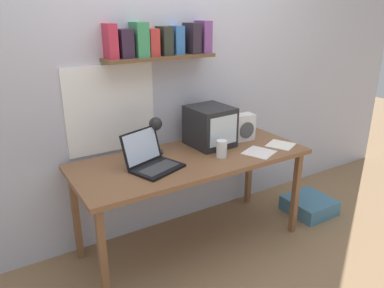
# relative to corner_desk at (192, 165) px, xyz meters

# --- Properties ---
(ground_plane) EXTENTS (12.00, 12.00, 0.00)m
(ground_plane) POSITION_rel_corner_desk_xyz_m (0.00, 0.00, -0.68)
(ground_plane) COLOR #8D6C4B
(back_wall) EXTENTS (5.60, 0.24, 2.60)m
(back_wall) POSITION_rel_corner_desk_xyz_m (-0.00, 0.42, 0.62)
(back_wall) COLOR silver
(back_wall) RESTS_ON ground_plane
(corner_desk) EXTENTS (1.74, 0.71, 0.75)m
(corner_desk) POSITION_rel_corner_desk_xyz_m (0.00, 0.00, 0.00)
(corner_desk) COLOR brown
(corner_desk) RESTS_ON ground_plane
(crt_monitor) EXTENTS (0.32, 0.35, 0.31)m
(crt_monitor) POSITION_rel_corner_desk_xyz_m (0.25, 0.14, 0.22)
(crt_monitor) COLOR #232326
(crt_monitor) RESTS_ON corner_desk
(laptop) EXTENTS (0.41, 0.39, 0.25)m
(laptop) POSITION_rel_corner_desk_xyz_m (-0.34, -0.01, 0.12)
(laptop) COLOR black
(laptop) RESTS_ON corner_desk
(desk_lamp) EXTENTS (0.15, 0.18, 0.29)m
(desk_lamp) POSITION_rel_corner_desk_xyz_m (-0.21, 0.17, 0.24)
(desk_lamp) COLOR #232326
(desk_lamp) RESTS_ON corner_desk
(juice_glass) EXTENTS (0.08, 0.08, 0.13)m
(juice_glass) POSITION_rel_corner_desk_xyz_m (0.18, -0.11, 0.12)
(juice_glass) COLOR white
(juice_glass) RESTS_ON corner_desk
(space_heater) EXTENTS (0.19, 0.12, 0.22)m
(space_heater) POSITION_rel_corner_desk_xyz_m (0.55, 0.10, 0.17)
(space_heater) COLOR white
(space_heater) RESTS_ON corner_desk
(loose_paper_near_monitor) EXTENTS (0.27, 0.27, 0.00)m
(loose_paper_near_monitor) POSITION_rel_corner_desk_xyz_m (0.47, -0.19, 0.06)
(loose_paper_near_monitor) COLOR white
(loose_paper_near_monitor) RESTS_ON corner_desk
(loose_paper_near_laptop) EXTENTS (0.26, 0.26, 0.00)m
(loose_paper_near_laptop) POSITION_rel_corner_desk_xyz_m (0.73, -0.16, 0.06)
(loose_paper_near_laptop) COLOR white
(loose_paper_near_laptop) RESTS_ON corner_desk
(floor_cushion) EXTENTS (0.38, 0.38, 0.14)m
(floor_cushion) POSITION_rel_corner_desk_xyz_m (1.17, -0.15, -0.62)
(floor_cushion) COLOR teal
(floor_cushion) RESTS_ON ground_plane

